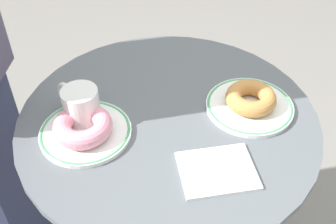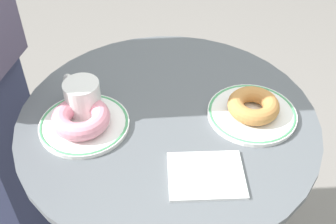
# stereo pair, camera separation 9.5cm
# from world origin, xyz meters

# --- Properties ---
(cafe_table) EXTENTS (0.69, 0.69, 0.76)m
(cafe_table) POSITION_xyz_m (0.00, 0.00, 0.53)
(cafe_table) COLOR #565B60
(cafe_table) RESTS_ON ground
(plate_left) EXTENTS (0.20, 0.20, 0.01)m
(plate_left) POSITION_xyz_m (-0.19, 0.02, 0.77)
(plate_left) COLOR white
(plate_left) RESTS_ON cafe_table
(plate_right) EXTENTS (0.20, 0.20, 0.01)m
(plate_right) POSITION_xyz_m (0.19, -0.05, 0.77)
(plate_right) COLOR white
(plate_right) RESTS_ON cafe_table
(donut_pink_frosted) EXTENTS (0.18, 0.18, 0.04)m
(donut_pink_frosted) POSITION_xyz_m (-0.19, 0.02, 0.79)
(donut_pink_frosted) COLOR pink
(donut_pink_frosted) RESTS_ON plate_left
(donut_old_fashioned) EXTENTS (0.13, 0.13, 0.04)m
(donut_old_fashioned) POSITION_xyz_m (0.19, -0.05, 0.79)
(donut_old_fashioned) COLOR #BC7F42
(donut_old_fashioned) RESTS_ON plate_right
(paper_napkin) EXTENTS (0.17, 0.15, 0.01)m
(paper_napkin) POSITION_xyz_m (0.02, -0.18, 0.76)
(paper_napkin) COLOR white
(paper_napkin) RESTS_ON cafe_table
(coffee_mug) EXTENTS (0.08, 0.11, 0.09)m
(coffee_mug) POSITION_xyz_m (-0.18, 0.07, 0.80)
(coffee_mug) COLOR white
(coffee_mug) RESTS_ON cafe_table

